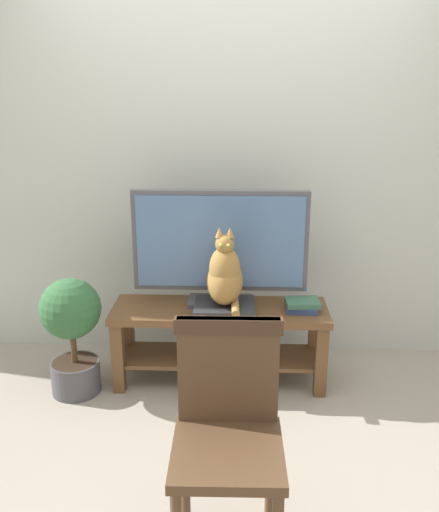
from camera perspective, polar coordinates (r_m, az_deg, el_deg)
ground_plane at (r=3.08m, az=0.99°, el=-17.57°), size 12.00×12.00×0.00m
back_wall at (r=3.58m, az=1.46°, el=11.50°), size 7.00×0.12×2.80m
tv_stand at (r=3.37m, az=0.03°, el=-7.60°), size 1.29×0.41×0.48m
tv at (r=3.25m, az=0.07°, el=1.14°), size 1.04×0.20×0.70m
media_box at (r=3.22m, az=0.55°, el=-5.47°), size 0.35×0.29×0.06m
cat at (r=3.13m, az=0.57°, el=-2.02°), size 0.21×0.35×0.47m
wooden_chair at (r=2.14m, az=0.86°, el=-17.05°), size 0.41×0.41×0.93m
book_stack at (r=3.30m, az=8.53°, el=-5.06°), size 0.21×0.17×0.07m
potted_plant at (r=3.33m, az=-15.03°, el=-7.25°), size 0.35×0.35×0.71m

